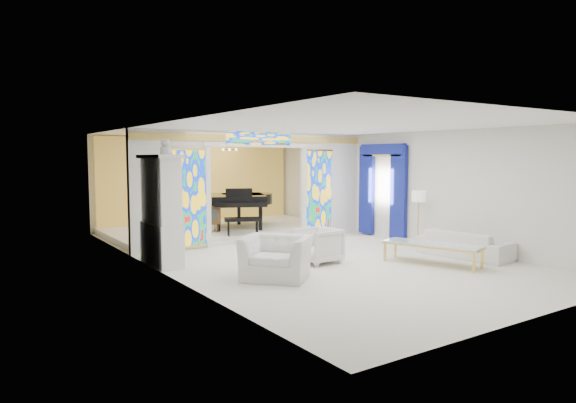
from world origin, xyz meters
TOP-DOWN VIEW (x-y plane):
  - floor at (0.00, 0.00)m, footprint 12.00×12.00m
  - ceiling at (0.00, 0.00)m, footprint 7.00×12.00m
  - wall_back at (0.00, 6.00)m, footprint 7.00×0.02m
  - wall_front at (0.00, -6.00)m, footprint 7.00×0.02m
  - wall_left at (-3.50, 0.00)m, footprint 0.02×12.00m
  - wall_right at (3.50, 0.00)m, footprint 0.02×12.00m
  - partition_wall at (0.00, 2.00)m, footprint 7.00×0.22m
  - stained_glass_left at (-2.03, 1.89)m, footprint 0.90×0.04m
  - stained_glass_right at (2.03, 1.89)m, footprint 0.90×0.04m
  - stained_glass_transom at (0.00, 1.89)m, footprint 2.00×0.04m
  - alcove_platform at (0.00, 4.10)m, footprint 6.80×3.80m
  - gold_curtain_back at (0.00, 5.88)m, footprint 6.70×0.10m
  - chandelier at (0.20, 4.00)m, footprint 0.48×0.48m
  - blue_drapes at (3.40, 0.70)m, footprint 0.14×1.85m
  - china_cabinet at (-3.22, 0.60)m, footprint 0.56×1.46m
  - armchair_left at (-1.83, -1.86)m, footprint 1.65×1.66m
  - armchair_right at (-0.30, -1.15)m, footprint 0.89×0.87m
  - sofa at (2.95, -2.51)m, footprint 1.06×2.21m
  - side_table at (-1.09, -1.46)m, footprint 0.58×0.58m
  - vase at (-1.09, -1.46)m, footprint 0.21×0.21m
  - coffee_table at (1.65, -2.67)m, footprint 1.30×2.20m
  - floor_lamp at (3.17, -0.89)m, footprint 0.47×0.47m
  - grand_piano at (0.49, 3.80)m, footprint 2.70×3.20m
  - tv_console at (-0.84, 3.38)m, footprint 0.71×0.54m

SIDE VIEW (x-z plane):
  - floor at x=0.00m, z-range 0.00..0.00m
  - alcove_platform at x=0.00m, z-range 0.00..0.18m
  - sofa at x=2.95m, z-range 0.00..0.62m
  - side_table at x=-1.09m, z-range 0.09..0.64m
  - armchair_right at x=-0.30m, z-range 0.00..0.78m
  - armchair_left at x=-1.83m, z-range 0.00..0.81m
  - coffee_table at x=1.65m, z-range 0.20..0.66m
  - vase at x=-1.09m, z-range 0.56..0.73m
  - tv_console at x=-0.84m, z-range 0.29..1.04m
  - grand_piano at x=0.49m, z-range 0.40..1.63m
  - china_cabinet at x=-3.22m, z-range -0.19..2.53m
  - floor_lamp at x=3.17m, z-range 0.51..1.97m
  - stained_glass_left at x=-2.03m, z-range 0.10..2.50m
  - stained_glass_right at x=2.03m, z-range 0.10..2.50m
  - wall_back at x=0.00m, z-range 0.00..3.00m
  - wall_front at x=0.00m, z-range 0.00..3.00m
  - wall_left at x=-3.50m, z-range 0.00..3.00m
  - wall_right at x=3.50m, z-range 0.00..3.00m
  - gold_curtain_back at x=0.00m, z-range 0.05..2.95m
  - blue_drapes at x=3.40m, z-range 0.25..2.90m
  - partition_wall at x=0.00m, z-range 0.15..3.15m
  - chandelier at x=0.20m, z-range 2.40..2.70m
  - stained_glass_transom at x=0.00m, z-range 2.65..2.99m
  - ceiling at x=0.00m, z-range 2.99..3.01m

